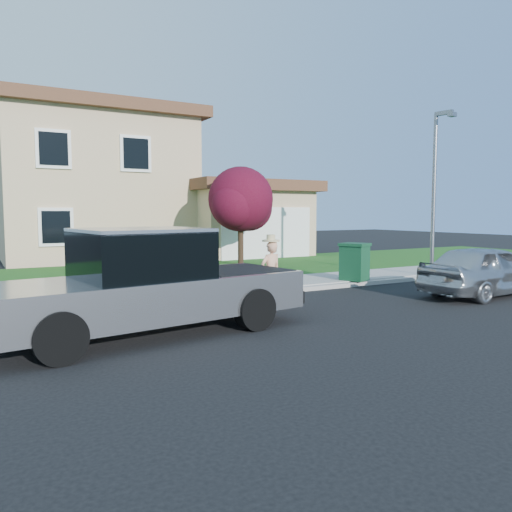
# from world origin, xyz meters

# --- Properties ---
(ground) EXTENTS (80.00, 80.00, 0.00)m
(ground) POSITION_xyz_m (0.00, 0.00, 0.00)
(ground) COLOR black
(ground) RESTS_ON ground
(curb) EXTENTS (40.00, 0.20, 0.12)m
(curb) POSITION_xyz_m (1.00, 2.90, 0.06)
(curb) COLOR gray
(curb) RESTS_ON ground
(sidewalk) EXTENTS (40.00, 2.00, 0.15)m
(sidewalk) POSITION_xyz_m (1.00, 4.00, 0.07)
(sidewalk) COLOR gray
(sidewalk) RESTS_ON ground
(lawn) EXTENTS (40.00, 7.00, 0.10)m
(lawn) POSITION_xyz_m (1.00, 8.50, 0.05)
(lawn) COLOR #214C15
(lawn) RESTS_ON ground
(house) EXTENTS (14.00, 11.30, 6.85)m
(house) POSITION_xyz_m (1.31, 16.38, 3.17)
(house) COLOR tan
(house) RESTS_ON ground
(pickup_truck) EXTENTS (5.95, 2.68, 1.89)m
(pickup_truck) POSITION_xyz_m (-2.37, 0.24, 0.88)
(pickup_truck) COLOR black
(pickup_truck) RESTS_ON ground
(woman) EXTENTS (0.59, 0.43, 1.65)m
(woman) POSITION_xyz_m (0.95, 1.53, 0.78)
(woman) COLOR #E6A37E
(woman) RESTS_ON ground
(sedan) EXTENTS (3.96, 1.65, 1.34)m
(sedan) POSITION_xyz_m (6.50, -0.09, 0.67)
(sedan) COLOR #AEB1B5
(sedan) RESTS_ON ground
(ornamental_tree) EXTENTS (2.80, 2.52, 3.84)m
(ornamental_tree) POSITION_xyz_m (4.11, 8.93, 2.55)
(ornamental_tree) COLOR black
(ornamental_tree) RESTS_ON lawn
(trash_bin) EXTENTS (0.93, 0.98, 1.11)m
(trash_bin) POSITION_xyz_m (4.83, 3.10, 0.71)
(trash_bin) COLOR #103D22
(trash_bin) RESTS_ON sidewalk
(street_lamp) EXTENTS (0.32, 0.69, 5.29)m
(street_lamp) POSITION_xyz_m (7.75, 2.69, 3.02)
(street_lamp) COLOR slate
(street_lamp) RESTS_ON ground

